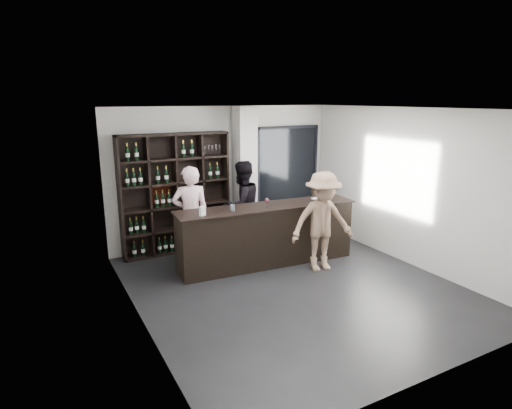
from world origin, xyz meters
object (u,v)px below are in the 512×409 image
taster_pink (191,215)px  taster_black (242,205)px  customer (322,222)px  tasting_counter (267,235)px  wine_shelf (176,194)px

taster_pink → taster_black: bearing=-151.8°
taster_pink → customer: (1.95, -1.45, -0.03)m
tasting_counter → taster_black: taster_black is taller
tasting_counter → taster_pink: 1.47m
tasting_counter → taster_pink: (-1.21, 0.75, 0.36)m
taster_black → customer: taster_black is taller
wine_shelf → taster_pink: size_ratio=1.29×
wine_shelf → customer: (2.00, -2.17, -0.30)m
tasting_counter → customer: size_ratio=1.90×
wine_shelf → taster_pink: bearing=-86.0°
tasting_counter → taster_pink: taster_pink is taller
tasting_counter → taster_black: (-0.02, 1.01, 0.35)m
taster_black → customer: size_ratio=1.01×
tasting_counter → taster_black: 1.07m
wine_shelf → customer: 2.97m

